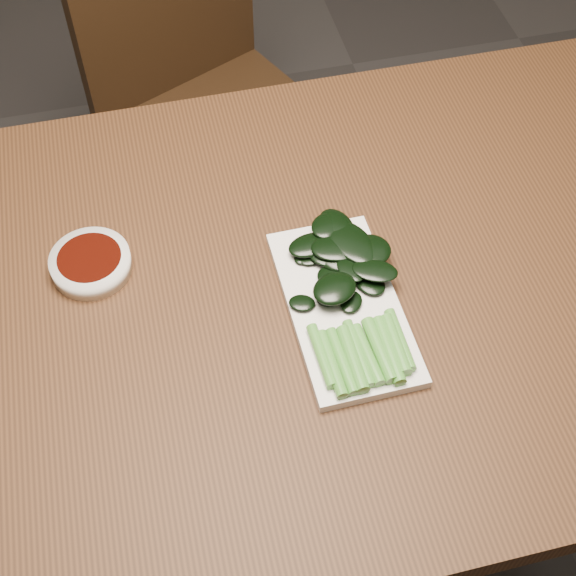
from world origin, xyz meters
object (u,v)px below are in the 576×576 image
Objects in this scene: chair_far at (204,95)px; serving_plate at (343,307)px; table at (267,322)px; gai_lan at (349,282)px; sauce_bowl at (91,263)px.

chair_far is 0.81m from serving_plate.
gai_lan reaches higher than table.
chair_far is (0.02, 0.71, -0.19)m from table.
chair_far is 3.14× the size of gai_lan.
sauce_bowl is at bearing 159.83° from gai_lan.
gai_lan is (0.08, -0.74, 0.29)m from chair_far.
sauce_bowl reaches higher than serving_plate.
chair_far reaches higher than gai_lan.
serving_plate is 0.03m from gai_lan.
chair_far is 0.80m from gai_lan.
serving_plate is at bearing -29.17° from table.
sauce_bowl is at bearing -135.66° from chair_far.
gai_lan is at bearing -108.47° from chair_far.
sauce_bowl is 0.34m from serving_plate.
table is at bearing 165.06° from gai_lan.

